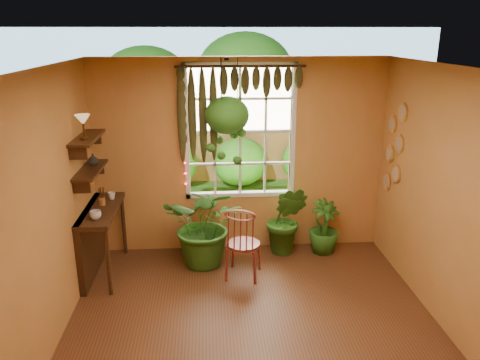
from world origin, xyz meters
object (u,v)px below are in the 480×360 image
object	(u,v)px
counter_ledge	(94,234)
potted_plant_left	(206,224)
windsor_chair	(243,254)
hanging_basket	(227,120)
potted_plant_mid	(286,220)

from	to	relation	value
counter_ledge	potted_plant_left	bearing A→B (deg)	5.73
windsor_chair	hanging_basket	xyz separation A→B (m)	(-0.16, 0.67, 1.58)
counter_ledge	potted_plant_left	size ratio (longest dim) A/B	1.04
potted_plant_left	counter_ledge	bearing A→B (deg)	-174.27
potted_plant_left	potted_plant_mid	xyz separation A→B (m)	(1.11, 0.25, -0.07)
counter_ledge	potted_plant_mid	xyz separation A→B (m)	(2.54, 0.39, -0.04)
counter_ledge	potted_plant_left	xyz separation A→B (m)	(1.42, 0.14, 0.02)
windsor_chair	hanging_basket	distance (m)	1.73
potted_plant_left	hanging_basket	xyz separation A→B (m)	(0.30, 0.29, 1.33)
potted_plant_left	windsor_chair	bearing A→B (deg)	-39.91
windsor_chair	hanging_basket	world-z (taller)	hanging_basket
potted_plant_mid	windsor_chair	bearing A→B (deg)	-136.36
counter_ledge	potted_plant_left	world-z (taller)	potted_plant_left
windsor_chair	potted_plant_mid	size ratio (longest dim) A/B	1.11
counter_ledge	hanging_basket	world-z (taller)	hanging_basket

